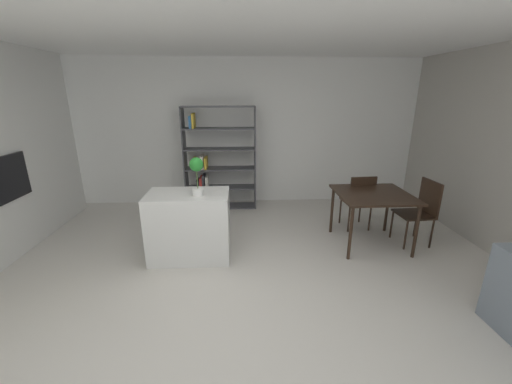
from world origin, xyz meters
name	(u,v)px	position (x,y,z in m)	size (l,w,h in m)	color
ground_plane	(231,294)	(0.00, 0.00, 0.00)	(9.88, 9.88, 0.00)	beige
ceiling_slab	(223,10)	(0.00, 0.00, 2.77)	(7.17, 6.35, 0.06)	white
back_partition	(233,133)	(0.00, 3.15, 1.37)	(7.17, 0.06, 2.74)	white
built_in_oven	(11,177)	(-2.83, 1.11, 1.08)	(0.06, 0.60, 0.58)	black
kitchen_island	(190,226)	(-0.55, 0.87, 0.45)	(1.04, 0.62, 0.89)	silver
potted_plant_on_island	(197,172)	(-0.41, 0.79, 1.19)	(0.17, 0.17, 0.48)	white
open_bookshelf	(215,160)	(-0.34, 2.78, 0.93)	(1.32, 0.35, 1.89)	#4C4C51
dining_table	(373,199)	(1.98, 1.11, 0.69)	(1.00, 0.96, 0.77)	black
dining_chair_window_side	(421,207)	(2.71, 1.12, 0.55)	(0.47, 0.46, 0.94)	black
dining_chair_far	(359,198)	(1.99, 1.62, 0.53)	(0.44, 0.44, 0.90)	black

